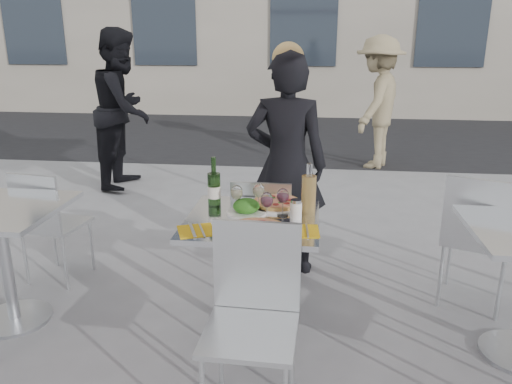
# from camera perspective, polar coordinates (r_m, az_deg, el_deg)

# --- Properties ---
(ground) EXTENTS (80.00, 80.00, 0.00)m
(ground) POSITION_cam_1_polar(r_m,az_deg,el_deg) (3.07, -0.35, -16.20)
(ground) COLOR slate
(street_asphalt) EXTENTS (24.00, 5.00, 0.00)m
(street_asphalt) POSITION_cam_1_polar(r_m,az_deg,el_deg) (9.20, 4.77, 6.64)
(street_asphalt) COLOR black
(street_asphalt) RESTS_ON ground
(main_table) EXTENTS (0.72, 0.72, 0.75)m
(main_table) POSITION_cam_1_polar(r_m,az_deg,el_deg) (2.81, -0.37, -6.98)
(main_table) COLOR #B7BABF
(main_table) RESTS_ON ground
(side_table_left) EXTENTS (0.72, 0.72, 0.75)m
(side_table_left) POSITION_cam_1_polar(r_m,az_deg,el_deg) (3.33, -27.01, -4.96)
(side_table_left) COLOR #B7BABF
(side_table_left) RESTS_ON ground
(chair_far) EXTENTS (0.39, 0.40, 0.84)m
(chair_far) POSITION_cam_1_polar(r_m,az_deg,el_deg) (3.27, 0.77, -4.21)
(chair_far) COLOR silver
(chair_far) RESTS_ON ground
(chair_near) EXTENTS (0.42, 0.43, 0.90)m
(chair_near) POSITION_cam_1_polar(r_m,az_deg,el_deg) (2.31, -0.33, -12.88)
(chair_near) COLOR silver
(chair_near) RESTS_ON ground
(side_chair_lfar) EXTENTS (0.43, 0.44, 0.83)m
(side_chair_lfar) POSITION_cam_1_polar(r_m,az_deg,el_deg) (3.75, -22.80, -2.78)
(side_chair_lfar) COLOR silver
(side_chair_lfar) RESTS_ON ground
(side_chair_rfar) EXTENTS (0.54, 0.54, 0.90)m
(side_chair_rfar) POSITION_cam_1_polar(r_m,az_deg,el_deg) (3.41, 23.98, -4.18)
(side_chair_rfar) COLOR silver
(side_chair_rfar) RESTS_ON ground
(woman_diner) EXTENTS (0.61, 0.42, 1.61)m
(woman_diner) POSITION_cam_1_polar(r_m,az_deg,el_deg) (3.61, 3.47, 3.06)
(woman_diner) COLOR black
(woman_diner) RESTS_ON ground
(pedestrian_a) EXTENTS (0.69, 0.88, 1.80)m
(pedestrian_a) POSITION_cam_1_polar(r_m,az_deg,el_deg) (6.00, -14.91, 9.13)
(pedestrian_a) COLOR black
(pedestrian_a) RESTS_ON ground
(pedestrian_b) EXTENTS (1.01, 1.28, 1.73)m
(pedestrian_b) POSITION_cam_1_polar(r_m,az_deg,el_deg) (6.87, 13.71, 9.88)
(pedestrian_b) COLOR #8E7E5C
(pedestrian_b) RESTS_ON ground
(pizza_near) EXTENTS (0.31, 0.31, 0.02)m
(pizza_near) POSITION_cam_1_polar(r_m,az_deg,el_deg) (2.54, 0.14, -4.27)
(pizza_near) COLOR tan
(pizza_near) RESTS_ON main_table
(pizza_far) EXTENTS (0.32, 0.32, 0.03)m
(pizza_far) POSITION_cam_1_polar(r_m,az_deg,el_deg) (2.91, 2.39, -1.29)
(pizza_far) COLOR white
(pizza_far) RESTS_ON main_table
(salad_plate) EXTENTS (0.22, 0.22, 0.09)m
(salad_plate) POSITION_cam_1_polar(r_m,az_deg,el_deg) (2.78, -1.11, -1.78)
(salad_plate) COLOR white
(salad_plate) RESTS_ON main_table
(wine_bottle) EXTENTS (0.07, 0.08, 0.29)m
(wine_bottle) POSITION_cam_1_polar(r_m,az_deg,el_deg) (2.88, -4.82, 0.47)
(wine_bottle) COLOR #28521E
(wine_bottle) RESTS_ON main_table
(carafe) EXTENTS (0.08, 0.08, 0.29)m
(carafe) POSITION_cam_1_polar(r_m,az_deg,el_deg) (2.76, 6.04, -0.21)
(carafe) COLOR tan
(carafe) RESTS_ON main_table
(sugar_shaker) EXTENTS (0.06, 0.06, 0.11)m
(sugar_shaker) POSITION_cam_1_polar(r_m,az_deg,el_deg) (2.71, 4.60, -1.96)
(sugar_shaker) COLOR white
(sugar_shaker) RESTS_ON main_table
(wineglass_white_a) EXTENTS (0.07, 0.07, 0.16)m
(wineglass_white_a) POSITION_cam_1_polar(r_m,az_deg,el_deg) (2.78, -2.22, -0.16)
(wineglass_white_a) COLOR white
(wineglass_white_a) RESTS_ON main_table
(wineglass_white_b) EXTENTS (0.07, 0.07, 0.16)m
(wineglass_white_b) POSITION_cam_1_polar(r_m,az_deg,el_deg) (2.82, 0.29, 0.07)
(wineglass_white_b) COLOR white
(wineglass_white_b) RESTS_ON main_table
(wineglass_red_a) EXTENTS (0.07, 0.07, 0.16)m
(wineglass_red_a) POSITION_cam_1_polar(r_m,az_deg,el_deg) (2.65, 1.24, -1.02)
(wineglass_red_a) COLOR white
(wineglass_red_a) RESTS_ON main_table
(wineglass_red_b) EXTENTS (0.07, 0.07, 0.16)m
(wineglass_red_b) POSITION_cam_1_polar(r_m,az_deg,el_deg) (2.73, 3.09, -0.55)
(wineglass_red_b) COLOR white
(wineglass_red_b) RESTS_ON main_table
(napkin_left) EXTENTS (0.23, 0.23, 0.01)m
(napkin_left) POSITION_cam_1_polar(r_m,az_deg,el_deg) (2.56, -6.86, -4.36)
(napkin_left) COLOR yellow
(napkin_left) RESTS_ON main_table
(napkin_right) EXTENTS (0.19, 0.20, 0.01)m
(napkin_right) POSITION_cam_1_polar(r_m,az_deg,el_deg) (2.55, 5.18, -4.42)
(napkin_right) COLOR yellow
(napkin_right) RESTS_ON main_table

